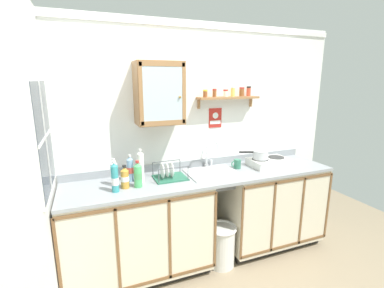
# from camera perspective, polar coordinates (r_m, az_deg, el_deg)

# --- Properties ---
(floor) EXTENTS (5.84, 5.84, 0.00)m
(floor) POSITION_cam_1_polar(r_m,az_deg,el_deg) (2.97, 6.68, -27.10)
(floor) COLOR gray
(floor) RESTS_ON ground
(back_wall) EXTENTS (3.44, 0.07, 2.50)m
(back_wall) POSITION_cam_1_polar(r_m,az_deg,el_deg) (3.04, 0.50, 0.71)
(back_wall) COLOR white
(back_wall) RESTS_ON ground
(side_wall_left) EXTENTS (0.05, 3.55, 2.50)m
(side_wall_left) POSITION_cam_1_polar(r_m,az_deg,el_deg) (1.91, -30.52, -9.14)
(side_wall_left) COLOR white
(side_wall_left) RESTS_ON ground
(lower_cabinet_run) EXTENTS (1.39, 0.61, 0.94)m
(lower_cabinet_run) POSITION_cam_1_polar(r_m,az_deg,el_deg) (2.85, -11.11, -17.50)
(lower_cabinet_run) COLOR black
(lower_cabinet_run) RESTS_ON ground
(lower_cabinet_run_right) EXTENTS (1.16, 0.61, 0.94)m
(lower_cabinet_run_right) POSITION_cam_1_polar(r_m,az_deg,el_deg) (3.43, 15.93, -12.28)
(lower_cabinet_run_right) COLOR black
(lower_cabinet_run_right) RESTS_ON ground
(countertop) EXTENTS (2.80, 0.63, 0.03)m
(countertop) POSITION_cam_1_polar(r_m,az_deg,el_deg) (2.84, 2.96, -6.70)
(countertop) COLOR gray
(countertop) RESTS_ON lower_cabinet_run
(backsplash) EXTENTS (2.80, 0.02, 0.08)m
(backsplash) POSITION_cam_1_polar(r_m,az_deg,el_deg) (3.07, 0.73, -4.02)
(backsplash) COLOR gray
(backsplash) RESTS_ON countertop
(sink) EXTENTS (0.52, 0.47, 0.47)m
(sink) POSITION_cam_1_polar(r_m,az_deg,el_deg) (2.91, 4.12, -6.20)
(sink) COLOR silver
(sink) RESTS_ON countertop
(hot_plate_stove) EXTENTS (0.45, 0.30, 0.08)m
(hot_plate_stove) POSITION_cam_1_polar(r_m,az_deg,el_deg) (3.23, 15.80, -3.64)
(hot_plate_stove) COLOR silver
(hot_plate_stove) RESTS_ON countertop
(saucepan) EXTENTS (0.32, 0.18, 0.10)m
(saucepan) POSITION_cam_1_polar(r_m,az_deg,el_deg) (3.16, 14.02, -2.11)
(saucepan) COLOR silver
(saucepan) RESTS_ON hot_plate_stove
(bottle_juice_amber_0) EXTENTS (0.08, 0.08, 0.22)m
(bottle_juice_amber_0) POSITION_cam_1_polar(r_m,az_deg,el_deg) (2.54, -13.82, -6.83)
(bottle_juice_amber_0) COLOR gold
(bottle_juice_amber_0) RESTS_ON countertop
(bottle_water_blue_1) EXTENTS (0.06, 0.06, 0.26)m
(bottle_water_blue_1) POSITION_cam_1_polar(r_m,az_deg,el_deg) (2.69, -12.74, -5.10)
(bottle_water_blue_1) COLOR #8CB7E0
(bottle_water_blue_1) RESTS_ON countertop
(bottle_water_clear_2) EXTENTS (0.06, 0.06, 0.26)m
(bottle_water_clear_2) POSITION_cam_1_polar(r_m,az_deg,el_deg) (2.61, -15.90, -5.82)
(bottle_water_clear_2) COLOR silver
(bottle_water_clear_2) RESTS_ON countertop
(bottle_opaque_white_3) EXTENTS (0.06, 0.06, 0.33)m
(bottle_opaque_white_3) POSITION_cam_1_polar(r_m,az_deg,el_deg) (2.62, -10.65, -4.71)
(bottle_opaque_white_3) COLOR white
(bottle_opaque_white_3) RESTS_ON countertop
(bottle_soda_green_4) EXTENTS (0.07, 0.07, 0.25)m
(bottle_soda_green_4) POSITION_cam_1_polar(r_m,az_deg,el_deg) (2.53, -11.21, -6.35)
(bottle_soda_green_4) COLOR #4CB266
(bottle_soda_green_4) RESTS_ON countertop
(bottle_detergent_teal_5) EXTENTS (0.06, 0.06, 0.28)m
(bottle_detergent_teal_5) POSITION_cam_1_polar(r_m,az_deg,el_deg) (2.46, -15.77, -6.87)
(bottle_detergent_teal_5) COLOR teal
(bottle_detergent_teal_5) RESTS_ON countertop
(dish_rack) EXTENTS (0.31, 0.26, 0.16)m
(dish_rack) POSITION_cam_1_polar(r_m,az_deg,el_deg) (2.72, -4.78, -6.43)
(dish_rack) COLOR #26664C
(dish_rack) RESTS_ON countertop
(mug) EXTENTS (0.12, 0.08, 0.10)m
(mug) POSITION_cam_1_polar(r_m,az_deg,el_deg) (3.05, 9.37, -4.11)
(mug) COLOR #337259
(mug) RESTS_ON countertop
(wall_cabinet) EXTENTS (0.45, 0.31, 0.59)m
(wall_cabinet) POSITION_cam_1_polar(r_m,az_deg,el_deg) (2.68, -6.85, 10.44)
(wall_cabinet) COLOR #996B42
(spice_shelf) EXTENTS (0.71, 0.14, 0.23)m
(spice_shelf) POSITION_cam_1_polar(r_m,az_deg,el_deg) (3.05, 7.75, 9.87)
(spice_shelf) COLOR #996B42
(warning_sign) EXTENTS (0.15, 0.01, 0.21)m
(warning_sign) POSITION_cam_1_polar(r_m,az_deg,el_deg) (3.07, 4.86, 5.41)
(warning_sign) COLOR #B2261E
(window) EXTENTS (0.03, 0.76, 0.87)m
(window) POSITION_cam_1_polar(r_m,az_deg,el_deg) (2.35, -28.57, 1.24)
(window) COLOR #262D38
(trash_bin) EXTENTS (0.31, 0.31, 0.44)m
(trash_bin) POSITION_cam_1_polar(r_m,az_deg,el_deg) (3.08, 6.17, -20.16)
(trash_bin) COLOR silver
(trash_bin) RESTS_ON ground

